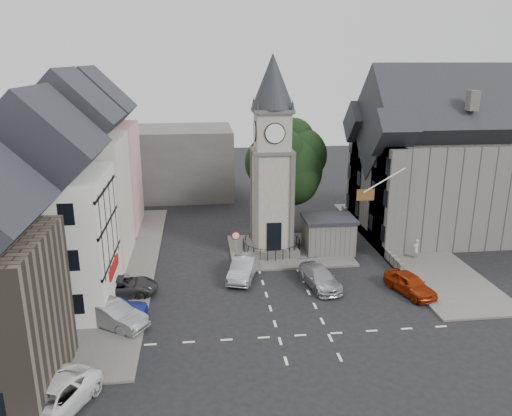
{
  "coord_description": "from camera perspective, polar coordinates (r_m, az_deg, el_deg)",
  "views": [
    {
      "loc": [
        -5.83,
        -31.27,
        15.81
      ],
      "look_at": [
        -1.65,
        5.0,
        4.85
      ],
      "focal_mm": 35.0,
      "sensor_mm": 36.0,
      "label": 1
    }
  ],
  "objects": [
    {
      "name": "ground",
      "position": [
        35.52,
        3.62,
        -9.75
      ],
      "size": [
        120.0,
        120.0,
        0.0
      ],
      "primitive_type": "plane",
      "color": "black",
      "rests_on": "ground"
    },
    {
      "name": "pavement_west",
      "position": [
        41.01,
        -15.51,
        -6.5
      ],
      "size": [
        6.0,
        30.0,
        0.14
      ],
      "primitive_type": "cube",
      "color": "#595651",
      "rests_on": "ground"
    },
    {
      "name": "pavement_east",
      "position": [
        45.91,
        16.78,
        -4.08
      ],
      "size": [
        6.0,
        26.0,
        0.14
      ],
      "primitive_type": "cube",
      "color": "#595651",
      "rests_on": "ground"
    },
    {
      "name": "central_island",
      "position": [
        42.94,
        3.73,
        -4.81
      ],
      "size": [
        10.0,
        8.0,
        0.16
      ],
      "primitive_type": "cube",
      "color": "#595651",
      "rests_on": "ground"
    },
    {
      "name": "road_markings",
      "position": [
        30.79,
        5.46,
        -14.26
      ],
      "size": [
        20.0,
        8.0,
        0.01
      ],
      "primitive_type": "cube",
      "color": "silver",
      "rests_on": "ground"
    },
    {
      "name": "clock_tower",
      "position": [
        40.43,
        1.85,
        5.74
      ],
      "size": [
        4.86,
        4.86,
        16.25
      ],
      "color": "#4C4944",
      "rests_on": "ground"
    },
    {
      "name": "stone_shelter",
      "position": [
        42.66,
        8.26,
        -3.0
      ],
      "size": [
        4.3,
        3.3,
        3.08
      ],
      "color": "#625F5A",
      "rests_on": "ground"
    },
    {
      "name": "town_tree",
      "position": [
        45.82,
        3.41,
        5.57
      ],
      "size": [
        7.2,
        7.2,
        10.8
      ],
      "color": "black",
      "rests_on": "ground"
    },
    {
      "name": "warning_sign_post",
      "position": [
        39.3,
        -2.32,
        -3.83
      ],
      "size": [
        0.7,
        0.19,
        2.85
      ],
      "color": "black",
      "rests_on": "ground"
    },
    {
      "name": "terrace_pink",
      "position": [
        49.12,
        -17.87,
        5.08
      ],
      "size": [
        8.1,
        7.6,
        12.8
      ],
      "color": "#D39191",
      "rests_on": "ground"
    },
    {
      "name": "terrace_cream",
      "position": [
        41.48,
        -19.9,
        2.85
      ],
      "size": [
        8.1,
        7.6,
        12.8
      ],
      "color": "beige",
      "rests_on": "ground"
    },
    {
      "name": "terrace_tudor",
      "position": [
        34.12,
        -22.74,
        -1.01
      ],
      "size": [
        8.1,
        7.6,
        12.0
      ],
      "color": "silver",
      "rests_on": "ground"
    },
    {
      "name": "backdrop_west",
      "position": [
        60.75,
        -12.32,
        5.12
      ],
      "size": [
        20.0,
        10.0,
        8.0
      ],
      "primitive_type": "cube",
      "color": "#4C4944",
      "rests_on": "ground"
    },
    {
      "name": "east_building",
      "position": [
        48.34,
        19.94,
        4.32
      ],
      "size": [
        14.4,
        11.4,
        12.6
      ],
      "color": "#625F5A",
      "rests_on": "ground"
    },
    {
      "name": "east_boundary_wall",
      "position": [
        46.53,
        12.69,
        -2.98
      ],
      "size": [
        0.4,
        16.0,
        0.9
      ],
      "primitive_type": "cube",
      "color": "#625F5A",
      "rests_on": "ground"
    },
    {
      "name": "flagpole",
      "position": [
        38.9,
        14.46,
        3.09
      ],
      "size": [
        3.68,
        0.1,
        2.74
      ],
      "color": "white",
      "rests_on": "ground"
    },
    {
      "name": "car_west_blue",
      "position": [
        33.28,
        -15.92,
        -10.95
      ],
      "size": [
        4.28,
        1.85,
        1.44
      ],
      "primitive_type": "imported",
      "rotation": [
        0.0,
        0.0,
        1.54
      ],
      "color": "#1B2997",
      "rests_on": "ground"
    },
    {
      "name": "car_west_silver",
      "position": [
        32.44,
        -16.19,
        -11.61
      ],
      "size": [
        4.87,
        4.0,
        1.56
      ],
      "primitive_type": "imported",
      "rotation": [
        0.0,
        0.0,
        0.99
      ],
      "color": "gray",
      "rests_on": "ground"
    },
    {
      "name": "car_west_grey",
      "position": [
        36.14,
        -15.14,
        -8.65
      ],
      "size": [
        5.04,
        2.52,
        1.37
      ],
      "primitive_type": "imported",
      "rotation": [
        0.0,
        0.0,
        1.62
      ],
      "color": "#2E2E30",
      "rests_on": "ground"
    },
    {
      "name": "car_island_silver",
      "position": [
        37.59,
        -1.43,
        -6.86
      ],
      "size": [
        2.97,
        5.0,
        1.56
      ],
      "primitive_type": "imported",
      "rotation": [
        0.0,
        0.0,
        -0.3
      ],
      "color": "gray",
      "rests_on": "ground"
    },
    {
      "name": "car_island_east",
      "position": [
        36.54,
        7.29,
        -7.89
      ],
      "size": [
        2.78,
        4.98,
        1.36
      ],
      "primitive_type": "imported",
      "rotation": [
        0.0,
        0.0,
        0.19
      ],
      "color": "#A3A4AB",
      "rests_on": "ground"
    },
    {
      "name": "car_east_red",
      "position": [
        36.81,
        17.18,
        -8.27
      ],
      "size": [
        2.91,
        4.58,
        1.45
      ],
      "primitive_type": "imported",
      "rotation": [
        0.0,
        0.0,
        0.3
      ],
      "color": "#902307",
      "rests_on": "ground"
    },
    {
      "name": "van_sw_white",
      "position": [
        26.2,
        -22.51,
        -19.84
      ],
      "size": [
        4.44,
        5.92,
        1.49
      ],
      "primitive_type": "imported",
      "rotation": [
        0.0,
        0.0,
        -0.42
      ],
      "color": "white",
      "rests_on": "ground"
    },
    {
      "name": "pedestrian",
      "position": [
        42.91,
        17.78,
        -4.51
      ],
      "size": [
        0.73,
        0.6,
        1.72
      ],
      "primitive_type": "imported",
      "rotation": [
        0.0,
        0.0,
        3.48
      ],
      "color": "#B8A698",
      "rests_on": "ground"
    }
  ]
}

